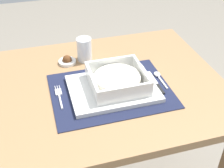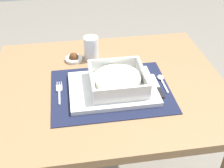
{
  "view_description": "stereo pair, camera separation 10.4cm",
  "coord_description": "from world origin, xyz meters",
  "px_view_note": "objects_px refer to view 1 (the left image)",
  "views": [
    {
      "loc": [
        -0.23,
        -0.86,
        1.39
      ],
      "look_at": [
        0.0,
        -0.05,
        0.78
      ],
      "focal_mm": 47.77,
      "sensor_mm": 36.0,
      "label": 1
    },
    {
      "loc": [
        -0.13,
        -0.88,
        1.39
      ],
      "look_at": [
        0.0,
        -0.05,
        0.78
      ],
      "focal_mm": 47.77,
      "sensor_mm": 36.0,
      "label": 2
    }
  ],
  "objects_px": {
    "spoon": "(158,76)",
    "fork": "(59,95)",
    "drinking_glass": "(84,50)",
    "condiment_saucer": "(67,61)",
    "butter_knife": "(156,84)",
    "dining_table": "(107,108)",
    "porridge_bowl": "(117,80)",
    "bread_knife": "(152,87)"
  },
  "relations": [
    {
      "from": "butter_knife",
      "to": "condiment_saucer",
      "type": "relative_size",
      "value": 2.07
    },
    {
      "from": "dining_table",
      "to": "bread_knife",
      "type": "height_order",
      "value": "bread_knife"
    },
    {
      "from": "bread_knife",
      "to": "condiment_saucer",
      "type": "relative_size",
      "value": 1.93
    },
    {
      "from": "porridge_bowl",
      "to": "spoon",
      "type": "height_order",
      "value": "porridge_bowl"
    },
    {
      "from": "drinking_glass",
      "to": "condiment_saucer",
      "type": "distance_m",
      "value": 0.08
    },
    {
      "from": "butter_knife",
      "to": "condiment_saucer",
      "type": "xyz_separation_m",
      "value": [
        -0.29,
        0.24,
        0.0
      ]
    },
    {
      "from": "drinking_glass",
      "to": "spoon",
      "type": "bearing_deg",
      "value": -40.2
    },
    {
      "from": "spoon",
      "to": "condiment_saucer",
      "type": "bearing_deg",
      "value": 151.49
    },
    {
      "from": "dining_table",
      "to": "drinking_glass",
      "type": "relative_size",
      "value": 8.9
    },
    {
      "from": "drinking_glass",
      "to": "butter_knife",
      "type": "bearing_deg",
      "value": -48.97
    },
    {
      "from": "spoon",
      "to": "butter_knife",
      "type": "relative_size",
      "value": 0.75
    },
    {
      "from": "porridge_bowl",
      "to": "condiment_saucer",
      "type": "height_order",
      "value": "porridge_bowl"
    },
    {
      "from": "dining_table",
      "to": "porridge_bowl",
      "type": "height_order",
      "value": "porridge_bowl"
    },
    {
      "from": "condiment_saucer",
      "to": "drinking_glass",
      "type": "bearing_deg",
      "value": 4.45
    },
    {
      "from": "dining_table",
      "to": "butter_knife",
      "type": "xyz_separation_m",
      "value": [
        0.17,
        -0.06,
        0.13
      ]
    },
    {
      "from": "dining_table",
      "to": "bread_knife",
      "type": "relative_size",
      "value": 6.33
    },
    {
      "from": "butter_knife",
      "to": "drinking_glass",
      "type": "bearing_deg",
      "value": 132.73
    },
    {
      "from": "spoon",
      "to": "drinking_glass",
      "type": "bearing_deg",
      "value": 143.42
    },
    {
      "from": "porridge_bowl",
      "to": "fork",
      "type": "height_order",
      "value": "porridge_bowl"
    },
    {
      "from": "spoon",
      "to": "porridge_bowl",
      "type": "bearing_deg",
      "value": -166.79
    },
    {
      "from": "dining_table",
      "to": "porridge_bowl",
      "type": "bearing_deg",
      "value": -62.52
    },
    {
      "from": "porridge_bowl",
      "to": "drinking_glass",
      "type": "distance_m",
      "value": 0.24
    },
    {
      "from": "porridge_bowl",
      "to": "drinking_glass",
      "type": "bearing_deg",
      "value": 106.67
    },
    {
      "from": "dining_table",
      "to": "fork",
      "type": "height_order",
      "value": "fork"
    },
    {
      "from": "porridge_bowl",
      "to": "bread_knife",
      "type": "xyz_separation_m",
      "value": [
        0.12,
        -0.03,
        -0.03
      ]
    },
    {
      "from": "spoon",
      "to": "fork",
      "type": "bearing_deg",
      "value": -174.81
    },
    {
      "from": "porridge_bowl",
      "to": "butter_knife",
      "type": "xyz_separation_m",
      "value": [
        0.14,
        -0.01,
        -0.03
      ]
    },
    {
      "from": "bread_knife",
      "to": "butter_knife",
      "type": "bearing_deg",
      "value": 34.09
    },
    {
      "from": "porridge_bowl",
      "to": "drinking_glass",
      "type": "relative_size",
      "value": 1.99
    },
    {
      "from": "dining_table",
      "to": "condiment_saucer",
      "type": "relative_size",
      "value": 12.25
    },
    {
      "from": "drinking_glass",
      "to": "condiment_saucer",
      "type": "relative_size",
      "value": 1.38
    },
    {
      "from": "spoon",
      "to": "drinking_glass",
      "type": "relative_size",
      "value": 1.13
    },
    {
      "from": "dining_table",
      "to": "fork",
      "type": "xyz_separation_m",
      "value": [
        -0.18,
        -0.03,
        0.13
      ]
    },
    {
      "from": "fork",
      "to": "dining_table",
      "type": "bearing_deg",
      "value": 8.35
    },
    {
      "from": "bread_knife",
      "to": "drinking_glass",
      "type": "height_order",
      "value": "drinking_glass"
    },
    {
      "from": "porridge_bowl",
      "to": "spoon",
      "type": "relative_size",
      "value": 1.76
    },
    {
      "from": "butter_knife",
      "to": "bread_knife",
      "type": "xyz_separation_m",
      "value": [
        -0.02,
        -0.02,
        0.0
      ]
    },
    {
      "from": "fork",
      "to": "drinking_glass",
      "type": "distance_m",
      "value": 0.26
    },
    {
      "from": "fork",
      "to": "porridge_bowl",
      "type": "bearing_deg",
      "value": -5.8
    },
    {
      "from": "dining_table",
      "to": "spoon",
      "type": "bearing_deg",
      "value": -5.37
    },
    {
      "from": "butter_knife",
      "to": "fork",
      "type": "bearing_deg",
      "value": 176.26
    },
    {
      "from": "spoon",
      "to": "bread_knife",
      "type": "distance_m",
      "value": 0.08
    }
  ]
}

